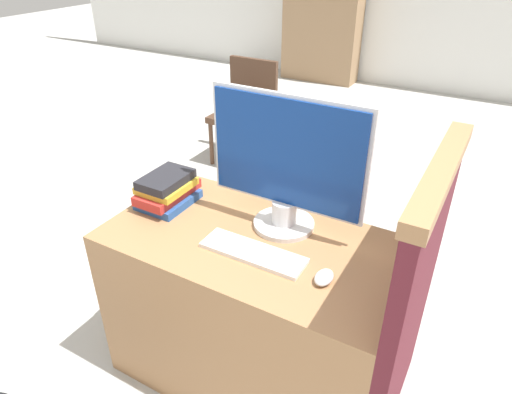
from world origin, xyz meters
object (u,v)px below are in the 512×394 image
monitor (286,165)px  far_chair (246,106)px  keyboard (253,253)px  book_stack (167,190)px  mouse (324,277)px

monitor → far_chair: monitor is taller
keyboard → book_stack: 0.51m
monitor → book_stack: monitor is taller
keyboard → far_chair: size_ratio=0.47×
book_stack → keyboard: bearing=-14.6°
mouse → far_chair: 2.57m
far_chair → mouse: bearing=0.2°
keyboard → book_stack: size_ratio=1.42×
keyboard → far_chair: 2.40m
book_stack → mouse: bearing=-10.1°
monitor → mouse: (0.26, -0.23, -0.25)m
keyboard → mouse: bearing=-1.9°
mouse → monitor: bearing=138.9°
mouse → book_stack: bearing=169.9°
monitor → keyboard: size_ratio=1.57×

